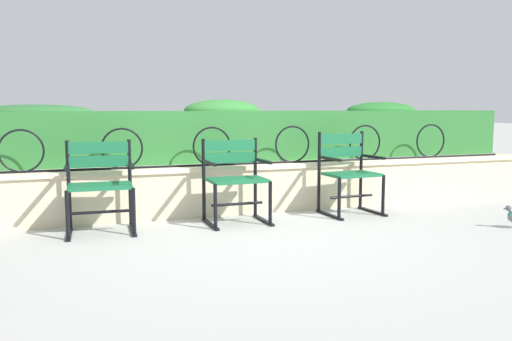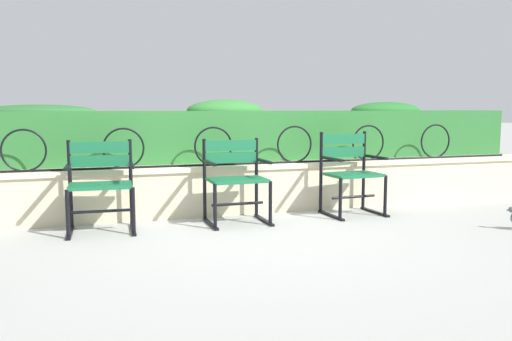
% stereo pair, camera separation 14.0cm
% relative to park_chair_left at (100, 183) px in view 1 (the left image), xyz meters
% --- Properties ---
extents(ground_plane, '(60.00, 60.00, 0.00)m').
position_rel_park_chair_left_xyz_m(ground_plane, '(1.45, -0.40, -0.46)').
color(ground_plane, '#ADADA8').
extents(stone_wall, '(7.66, 0.41, 0.54)m').
position_rel_park_chair_left_xyz_m(stone_wall, '(1.45, 0.45, -0.19)').
color(stone_wall, beige).
rests_on(stone_wall, ground).
extents(iron_arch_fence, '(7.12, 0.02, 0.42)m').
position_rel_park_chair_left_xyz_m(iron_arch_fence, '(1.22, 0.38, 0.26)').
color(iron_arch_fence, black).
rests_on(iron_arch_fence, stone_wall).
extents(hedge_row, '(7.51, 0.68, 0.72)m').
position_rel_park_chair_left_xyz_m(hedge_row, '(1.47, 0.97, 0.40)').
color(hedge_row, '#2D7033').
rests_on(hedge_row, stone_wall).
extents(park_chair_left, '(0.63, 0.55, 0.85)m').
position_rel_park_chair_left_xyz_m(park_chair_left, '(0.00, 0.00, 0.00)').
color(park_chair_left, '#19663D').
rests_on(park_chair_left, ground).
extents(park_chair_centre, '(0.61, 0.53, 0.84)m').
position_rel_park_chair_left_xyz_m(park_chair_centre, '(1.31, -0.03, -0.00)').
color(park_chair_centre, '#19663D').
rests_on(park_chair_centre, ground).
extents(park_chair_right, '(0.61, 0.55, 0.89)m').
position_rel_park_chair_left_xyz_m(park_chair_right, '(2.61, -0.00, 0.01)').
color(park_chair_right, '#19663D').
rests_on(park_chair_right, ground).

